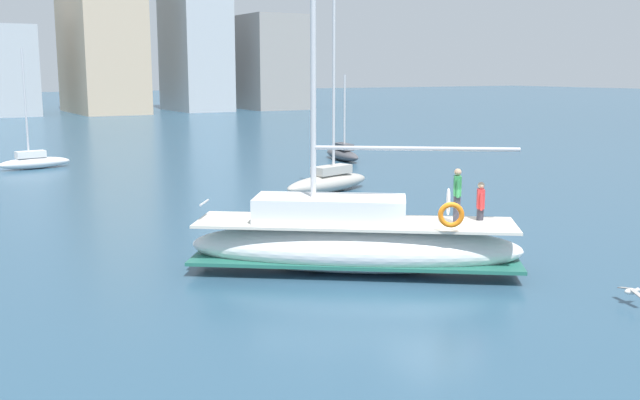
% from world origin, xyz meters
% --- Properties ---
extents(ground_plane, '(400.00, 400.00, 0.00)m').
position_xyz_m(ground_plane, '(0.00, 0.00, 0.00)').
color(ground_plane, '#2D516B').
extents(main_sailboat, '(9.17, 7.59, 11.51)m').
position_xyz_m(main_sailboat, '(-1.72, 1.54, 0.90)').
color(main_sailboat, white).
rests_on(main_sailboat, ground).
extents(moored_sloop_near, '(5.46, 2.73, 9.06)m').
position_xyz_m(moored_sloop_near, '(4.94, 14.09, 0.60)').
color(moored_sloop_near, '#B7B2A8').
rests_on(moored_sloop_near, ground).
extents(moored_catamaran, '(4.29, 1.61, 7.04)m').
position_xyz_m(moored_catamaran, '(-5.78, 30.28, 0.50)').
color(moored_catamaran, white).
rests_on(moored_catamaran, ground).
extents(moored_cutter_right, '(1.64, 4.55, 5.51)m').
position_xyz_m(moored_cutter_right, '(12.28, 24.63, 0.48)').
color(moored_cutter_right, '#4C4C51').
rests_on(moored_cutter_right, ground).
extents(seagull, '(0.48, 0.92, 0.17)m').
position_xyz_m(seagull, '(2.63, -4.58, 0.34)').
color(seagull, silver).
rests_on(seagull, ground).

